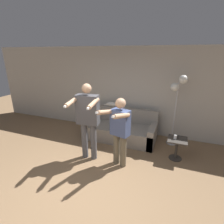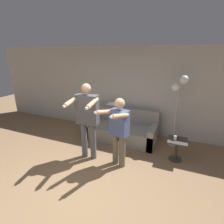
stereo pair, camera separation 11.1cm
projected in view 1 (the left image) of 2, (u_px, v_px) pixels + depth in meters
name	position (u px, v px, depth m)	size (l,w,h in m)	color
ground_plane	(78.00, 198.00, 3.06)	(16.00, 16.00, 0.00)	#846647
wall_back	(128.00, 91.00, 5.33)	(10.00, 0.05, 2.60)	#B7B2A8
couch	(121.00, 130.00, 5.13)	(2.00, 0.94, 0.84)	gray
person_left	(88.00, 117.00, 3.89)	(0.62, 0.72, 1.80)	#56565B
person_right	(120.00, 129.00, 3.68)	(0.58, 0.74, 1.55)	#6B604C
cat	(112.00, 104.00, 5.38)	(0.49, 0.13, 0.17)	silver
floor_lamp	(178.00, 90.00, 4.40)	(0.39, 0.26, 1.90)	#B2B2B7
side_table	(177.00, 145.00, 4.09)	(0.43, 0.43, 0.52)	#38332D
cup	(175.00, 137.00, 4.04)	(0.07, 0.07, 0.10)	white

